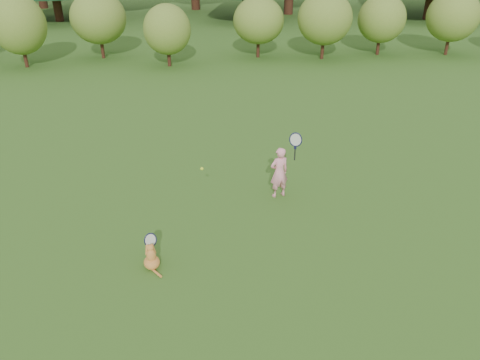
{
  "coord_description": "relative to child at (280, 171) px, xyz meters",
  "views": [
    {
      "loc": [
        -0.34,
        -6.86,
        4.75
      ],
      "look_at": [
        0.2,
        0.8,
        0.7
      ],
      "focal_mm": 35.0,
      "sensor_mm": 36.0,
      "label": 1
    }
  ],
  "objects": [
    {
      "name": "child",
      "position": [
        0.0,
        0.0,
        0.0
      ],
      "size": [
        0.62,
        0.38,
        1.6
      ],
      "rotation": [
        0.0,
        0.0,
        3.47
      ],
      "color": "pink",
      "rests_on": "ground"
    },
    {
      "name": "shrub_row",
      "position": [
        -1.03,
        11.62,
        0.84
      ],
      "size": [
        28.0,
        3.0,
        2.8
      ],
      "primitive_type": null,
      "color": "#5A7D26",
      "rests_on": "ground"
    },
    {
      "name": "cat",
      "position": [
        -2.36,
        -2.13,
        -0.34
      ],
      "size": [
        0.37,
        0.62,
        0.6
      ],
      "rotation": [
        0.0,
        0.0,
        0.21
      ],
      "color": "orange",
      "rests_on": "ground"
    },
    {
      "name": "ground",
      "position": [
        -1.03,
        -1.38,
        -0.56
      ],
      "size": [
        100.0,
        100.0,
        0.0
      ],
      "primitive_type": "plane",
      "color": "#2B5317",
      "rests_on": "ground"
    },
    {
      "name": "tennis_ball",
      "position": [
        -1.53,
        -0.66,
        0.44
      ],
      "size": [
        0.06,
        0.06,
        0.06
      ],
      "color": "#D0E41A",
      "rests_on": "ground"
    }
  ]
}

